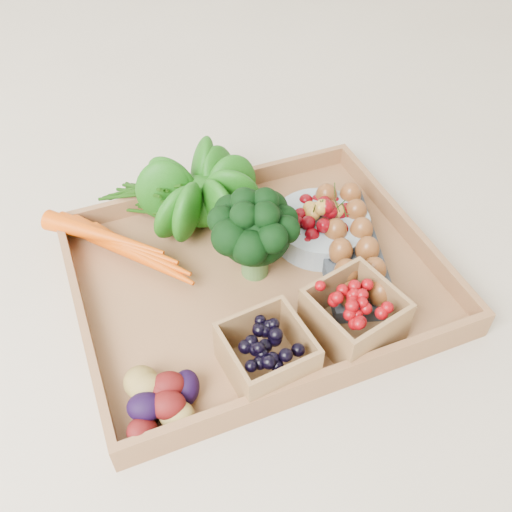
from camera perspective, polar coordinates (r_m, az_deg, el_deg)
name	(u,v)px	position (r m, az deg, el deg)	size (l,w,h in m)	color
ground	(256,282)	(0.91, 0.00, -2.62)	(4.00, 4.00, 0.00)	beige
tray	(256,279)	(0.91, 0.00, -2.31)	(0.55, 0.45, 0.01)	#97673F
carrots	(118,243)	(0.94, -13.65, 1.25)	(0.23, 0.16, 0.05)	#DC4C06
lettuce	(201,187)	(0.96, -5.48, 6.84)	(0.14, 0.14, 0.14)	#12450A
broccoli	(255,247)	(0.87, -0.12, 0.93)	(0.14, 0.14, 0.11)	black
cherry_bowl	(321,228)	(0.96, 6.50, 2.78)	(0.16, 0.16, 0.04)	#8C9EA5
egg_carton	(349,253)	(0.93, 9.29, 0.32)	(0.09, 0.27, 0.03)	#343A42
potatoes	(156,395)	(0.75, -9.92, -13.55)	(0.12, 0.12, 0.07)	#480B0B
punnet_blackberry	(267,353)	(0.77, 1.07, -9.70)	(0.11, 0.11, 0.07)	black
punnet_raspberry	(354,315)	(0.81, 9.77, -5.80)	(0.11, 0.11, 0.08)	maroon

